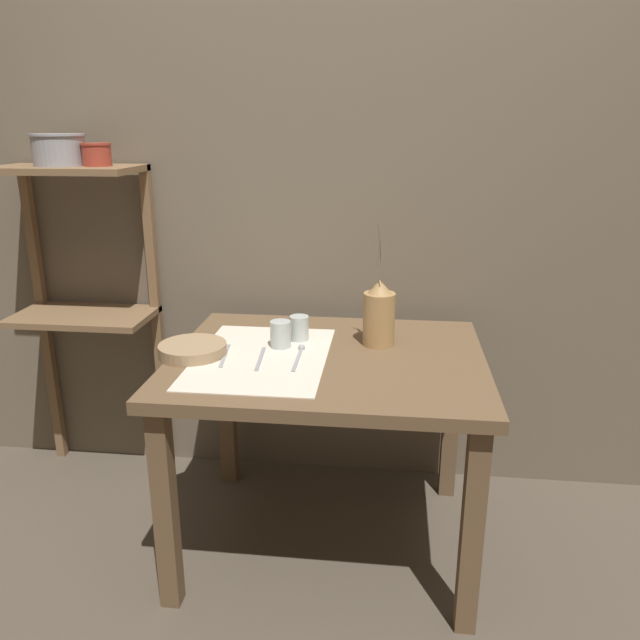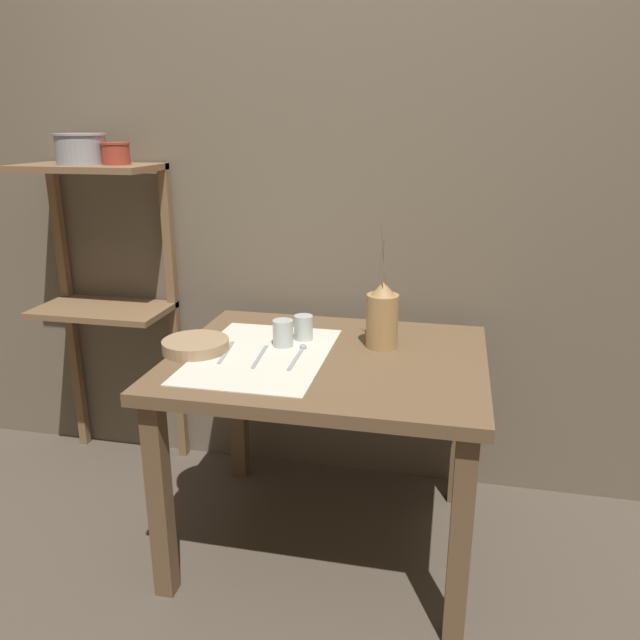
# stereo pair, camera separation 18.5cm
# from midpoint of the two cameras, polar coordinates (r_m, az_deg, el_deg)

# --- Properties ---
(ground_plane) EXTENTS (12.00, 12.00, 0.00)m
(ground_plane) POSITION_cam_midpoint_polar(r_m,az_deg,el_deg) (2.37, -1.73, -19.47)
(ground_plane) COLOR brown
(stone_wall_back) EXTENTS (7.00, 0.06, 2.40)m
(stone_wall_back) POSITION_cam_midpoint_polar(r_m,az_deg,el_deg) (2.42, -0.15, 12.21)
(stone_wall_back) COLOR #6B5E4C
(stone_wall_back) RESTS_ON ground_plane
(wooden_table) EXTENTS (1.01, 0.83, 0.71)m
(wooden_table) POSITION_cam_midpoint_polar(r_m,az_deg,el_deg) (2.06, -1.88, -5.86)
(wooden_table) COLOR brown
(wooden_table) RESTS_ON ground_plane
(wooden_shelf_unit) EXTENTS (0.53, 0.30, 1.28)m
(wooden_shelf_unit) POSITION_cam_midpoint_polar(r_m,az_deg,el_deg) (2.64, -22.78, 4.21)
(wooden_shelf_unit) COLOR brown
(wooden_shelf_unit) RESTS_ON ground_plane
(linen_cloth) EXTENTS (0.42, 0.60, 0.00)m
(linen_cloth) POSITION_cam_midpoint_polar(r_m,az_deg,el_deg) (2.02, -8.00, -3.41)
(linen_cloth) COLOR beige
(linen_cloth) RESTS_ON wooden_table
(pitcher_with_flowers) EXTENTS (0.11, 0.11, 0.41)m
(pitcher_with_flowers) POSITION_cam_midpoint_polar(r_m,az_deg,el_deg) (2.09, 2.90, 0.42)
(pitcher_with_flowers) COLOR #A87F4C
(pitcher_with_flowers) RESTS_ON wooden_table
(wooden_bowl) EXTENTS (0.22, 0.22, 0.04)m
(wooden_bowl) POSITION_cam_midpoint_polar(r_m,az_deg,el_deg) (2.08, -14.09, -2.69)
(wooden_bowl) COLOR #9E7F5B
(wooden_bowl) RESTS_ON wooden_table
(glass_tumbler_near) EXTENTS (0.07, 0.07, 0.09)m
(glass_tumbler_near) POSITION_cam_midpoint_polar(r_m,az_deg,el_deg) (2.09, -6.17, -1.34)
(glass_tumbler_near) COLOR #B7C1BC
(glass_tumbler_near) RESTS_ON wooden_table
(glass_tumbler_far) EXTENTS (0.07, 0.07, 0.09)m
(glass_tumbler_far) POSITION_cam_midpoint_polar(r_m,az_deg,el_deg) (2.15, -4.38, -0.78)
(glass_tumbler_far) COLOR #B7C1BC
(glass_tumbler_far) RESTS_ON wooden_table
(knife_center) EXTENTS (0.04, 0.20, 0.00)m
(knife_center) POSITION_cam_midpoint_polar(r_m,az_deg,el_deg) (2.05, -11.29, -3.26)
(knife_center) COLOR #939399
(knife_center) RESTS_ON wooden_table
(fork_outer) EXTENTS (0.03, 0.20, 0.00)m
(fork_outer) POSITION_cam_midpoint_polar(r_m,az_deg,el_deg) (2.00, -8.14, -3.58)
(fork_outer) COLOR #939399
(fork_outer) RESTS_ON wooden_table
(spoon_inner) EXTENTS (0.02, 0.21, 0.02)m
(spoon_inner) POSITION_cam_midpoint_polar(r_m,az_deg,el_deg) (2.03, -4.47, -3.02)
(spoon_inner) COLOR #939399
(spoon_inner) RESTS_ON wooden_table
(metal_pot_large) EXTENTS (0.19, 0.19, 0.11)m
(metal_pot_large) POSITION_cam_midpoint_polar(r_m,az_deg,el_deg) (2.55, -24.79, 14.03)
(metal_pot_large) COLOR #939399
(metal_pot_large) RESTS_ON wooden_shelf_unit
(metal_pot_small) EXTENTS (0.11, 0.11, 0.08)m
(metal_pot_small) POSITION_cam_midpoint_polar(r_m,az_deg,el_deg) (2.48, -21.86, 13.94)
(metal_pot_small) COLOR #9E3828
(metal_pot_small) RESTS_ON wooden_shelf_unit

